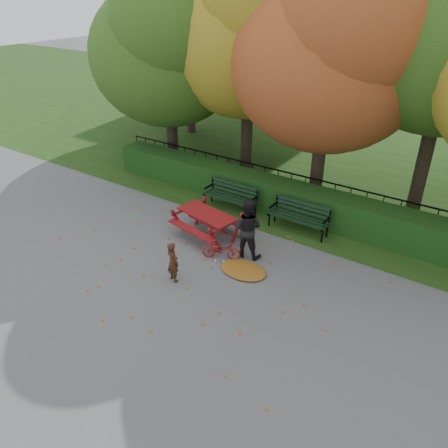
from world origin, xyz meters
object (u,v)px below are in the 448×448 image
Objects in this scene: tree_f at (189,2)px; bench_right at (300,215)px; tree_c at (339,48)px; adult at (247,228)px; bench_left at (232,195)px; picnic_table at (207,218)px; bicycle at (221,250)px; child at (173,262)px; tree_b at (255,19)px; tree_a at (169,45)px.

tree_f reaches higher than bench_right.
tree_c is 4.78× the size of adult.
bench_right is (2.40, 0.00, 0.00)m from bench_left.
picnic_table is 1.51m from adult.
adult is at bearing -66.14° from bicycle.
bench_left is at bearing -59.63° from child.
bench_left is 2.40m from bench_right.
child is (0.57, -2.19, -0.05)m from picnic_table.
bench_right is at bearing -33.92° from tree_f.
tree_f is (-7.97, 3.28, 0.87)m from tree_c.
tree_b reaches higher than bicycle.
tree_c is at bearing -13.45° from tree_b.
child is at bearing -100.84° from tree_c.
tree_b is at bearing 117.52° from picnic_table.
picnic_table is (1.51, -4.86, -4.81)m from tree_b.
tree_c reaches higher than picnic_table.
tree_c is at bearing 96.70° from bench_right.
tree_f is 10.89m from picnic_table.
tree_f is 8.59× the size of child.
tree_c is (3.28, -0.78, -0.58)m from tree_b.
tree_c is at bearing 3.65° from tree_a.
tree_f reaches higher than picnic_table.
bench_right is at bearing 52.09° from picnic_table.
tree_a is at bearing -33.41° from child.
bicycle is (5.25, -4.43, -4.25)m from tree_a.
tree_c is 5.31m from bench_left.
tree_a reaches higher than bench_right.
tree_f is (-1.94, 3.66, 1.17)m from tree_a.
tree_a is 4.48× the size of adult.
adult is (-0.30, -4.29, -3.99)m from tree_c.
adult is at bearing -47.83° from bench_left.
tree_a reaches higher than picnic_table.
child is at bearing -76.86° from bench_left.
adult is (5.73, -3.91, -3.68)m from tree_a.
bicycle is at bearing -65.91° from tree_b.
bench_left is 2.76m from adult.
bench_left is 1.08× the size of adult.
tree_f is 4.61× the size of picnic_table.
tree_b is 1.10× the size of tree_c.
bench_right is 4.26m from child.
tree_a is 6.04m from tree_c.
tree_b is 8.00m from bicycle.
bench_right reaches higher than bicycle.
tree_f is 12.11m from bicycle.
child reaches higher than bench_left.
tree_b is 4.41× the size of picnic_table.
tree_a reaches higher than child.
child is (-1.20, -6.26, -4.29)m from tree_c.
tree_f is at bearing 146.08° from bench_right.
adult is (-0.56, -2.03, 0.32)m from bench_right.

